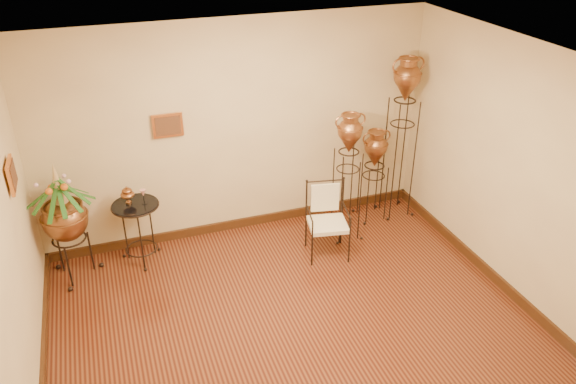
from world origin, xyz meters
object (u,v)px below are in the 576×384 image
object	(u,v)px
planter_urn	(64,215)
armchair	(328,222)
amphora_tall	(401,137)
amphora_mid	(347,177)
side_table	(139,231)

from	to	relation	value
planter_urn	armchair	world-z (taller)	planter_urn
amphora_tall	planter_urn	world-z (taller)	amphora_tall
amphora_mid	armchair	xyz separation A→B (m)	(-0.39, -0.32, -0.40)
amphora_mid	side_table	bearing A→B (deg)	172.71
amphora_tall	side_table	world-z (taller)	amphora_tall
amphora_mid	planter_urn	bearing A→B (deg)	175.44
amphora_tall	planter_urn	size ratio (longest dim) A/B	1.50
amphora_mid	amphora_tall	bearing A→B (deg)	19.75
amphora_mid	armchair	world-z (taller)	amphora_mid
armchair	side_table	distance (m)	2.30
armchair	side_table	world-z (taller)	side_table
planter_urn	side_table	distance (m)	0.89
amphora_tall	amphora_mid	xyz separation A→B (m)	(-0.92, -0.33, -0.27)
side_table	amphora_tall	bearing A→B (deg)	-0.02
amphora_tall	side_table	xyz separation A→B (m)	(-3.52, 0.00, -0.73)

